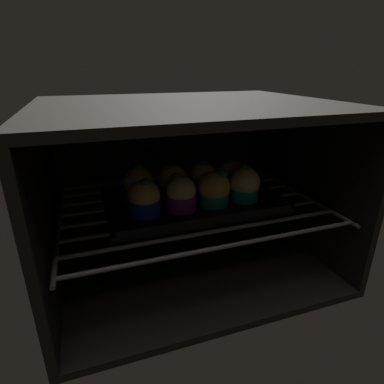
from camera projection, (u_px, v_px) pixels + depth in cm
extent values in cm
cube|color=black|center=(189.00, 258.00, 75.19)|extent=(59.00, 47.00, 1.50)
cube|color=black|center=(189.00, 106.00, 61.99)|extent=(59.00, 47.00, 1.50)
cube|color=black|center=(163.00, 162.00, 88.55)|extent=(59.00, 1.50, 34.00)
cube|color=black|center=(47.00, 207.00, 59.85)|extent=(1.50, 47.00, 34.00)
cube|color=black|center=(300.00, 176.00, 77.34)|extent=(1.50, 47.00, 34.00)
cylinder|color=#4C494C|center=(225.00, 247.00, 53.19)|extent=(54.00, 0.80, 0.80)
cylinder|color=#4C494C|center=(213.00, 232.00, 57.95)|extent=(54.00, 0.80, 0.80)
cylinder|color=#4C494C|center=(202.00, 219.00, 62.71)|extent=(54.00, 0.80, 0.80)
cylinder|color=#4C494C|center=(193.00, 208.00, 67.47)|extent=(54.00, 0.80, 0.80)
cylinder|color=#4C494C|center=(185.00, 199.00, 72.24)|extent=(54.00, 0.80, 0.80)
cylinder|color=#4C494C|center=(179.00, 191.00, 77.00)|extent=(54.00, 0.80, 0.80)
cylinder|color=#4C494C|center=(173.00, 184.00, 81.76)|extent=(54.00, 0.80, 0.80)
cylinder|color=#4C494C|center=(167.00, 177.00, 86.52)|extent=(54.00, 0.80, 0.80)
cylinder|color=#4C494C|center=(59.00, 222.00, 61.64)|extent=(0.80, 42.00, 0.80)
cylinder|color=#4C494C|center=(292.00, 189.00, 78.07)|extent=(0.80, 42.00, 0.80)
cube|color=black|center=(192.00, 203.00, 67.83)|extent=(36.28, 21.75, 1.20)
cube|color=black|center=(210.00, 219.00, 58.23)|extent=(36.28, 0.80, 1.00)
cube|color=black|center=(178.00, 182.00, 76.61)|extent=(36.28, 0.80, 1.00)
cube|color=black|center=(107.00, 210.00, 62.03)|extent=(0.80, 21.75, 1.00)
cube|color=black|center=(264.00, 188.00, 72.82)|extent=(0.80, 21.75, 1.00)
cylinder|color=#1928B7|center=(145.00, 206.00, 60.74)|extent=(6.03, 6.03, 3.18)
sphere|color=gold|center=(144.00, 196.00, 59.89)|extent=(6.08, 6.08, 6.08)
sphere|color=#1E6023|center=(145.00, 184.00, 58.54)|extent=(2.09, 2.09, 2.09)
cylinder|color=#7A238C|center=(182.00, 202.00, 62.68)|extent=(6.03, 6.03, 3.18)
sphere|color=#E0CC7A|center=(181.00, 190.00, 61.74)|extent=(5.81, 5.81, 5.81)
sphere|color=#19511E|center=(176.00, 178.00, 61.23)|extent=(2.10, 2.10, 2.10)
cylinder|color=#0C8C84|center=(214.00, 197.00, 65.12)|extent=(6.03, 6.03, 3.18)
sphere|color=gold|center=(214.00, 187.00, 64.30)|extent=(6.63, 6.63, 6.63)
sphere|color=#1E6023|center=(222.00, 175.00, 63.19)|extent=(2.45, 2.45, 2.45)
cylinder|color=#0C8C84|center=(244.00, 193.00, 67.42)|extent=(6.03, 6.03, 3.18)
sphere|color=#E0CC7A|center=(245.00, 182.00, 66.54)|extent=(6.56, 6.56, 6.56)
sphere|color=#1E6023|center=(245.00, 169.00, 66.40)|extent=(2.29, 2.29, 2.29)
cylinder|color=red|center=(139.00, 194.00, 66.86)|extent=(6.03, 6.03, 3.18)
sphere|color=#DBBC60|center=(139.00, 182.00, 65.90)|extent=(6.32, 6.32, 6.32)
sphere|color=#28702D|center=(138.00, 170.00, 65.45)|extent=(2.38, 2.38, 2.38)
cylinder|color=#1928B7|center=(173.00, 190.00, 68.95)|extent=(6.03, 6.03, 3.18)
sphere|color=gold|center=(173.00, 179.00, 68.04)|extent=(6.39, 6.39, 6.39)
sphere|color=#1E6023|center=(174.00, 167.00, 67.08)|extent=(1.62, 1.62, 1.62)
cylinder|color=#7A238C|center=(203.00, 186.00, 71.05)|extent=(6.03, 6.03, 3.18)
sphere|color=#E0CC7A|center=(203.00, 175.00, 70.07)|extent=(5.88, 5.88, 5.88)
sphere|color=#19511E|center=(205.00, 165.00, 69.05)|extent=(2.28, 2.28, 2.28)
cylinder|color=#1928B7|center=(231.00, 183.00, 73.28)|extent=(6.03, 6.03, 3.18)
sphere|color=gold|center=(231.00, 173.00, 72.43)|extent=(6.34, 6.34, 6.34)
sphere|color=#28702D|center=(230.00, 165.00, 71.13)|extent=(2.26, 2.26, 2.26)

